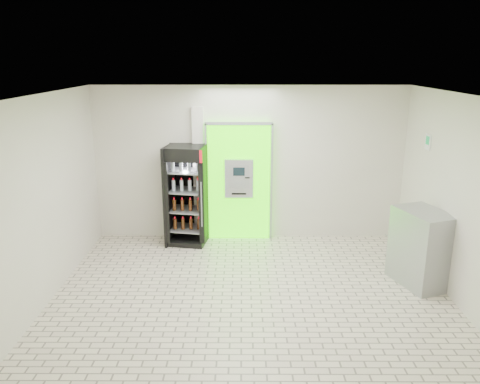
{
  "coord_description": "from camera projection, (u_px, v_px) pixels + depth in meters",
  "views": [
    {
      "loc": [
        -0.14,
        -6.39,
        3.48
      ],
      "look_at": [
        -0.17,
        1.2,
        1.3
      ],
      "focal_mm": 35.0,
      "sensor_mm": 36.0,
      "label": 1
    }
  ],
  "objects": [
    {
      "name": "pillar",
      "position": [
        199.0,
        174.0,
        9.11
      ],
      "size": [
        0.22,
        0.11,
        2.6
      ],
      "color": "silver",
      "rests_on": "ground"
    },
    {
      "name": "atm_assembly",
      "position": [
        239.0,
        181.0,
        9.1
      ],
      "size": [
        1.3,
        0.24,
        2.33
      ],
      "color": "#36F300",
      "rests_on": "ground"
    },
    {
      "name": "room_shell",
      "position": [
        252.0,
        179.0,
        6.6
      ],
      "size": [
        6.0,
        6.0,
        6.0
      ],
      "color": "silver",
      "rests_on": "ground"
    },
    {
      "name": "steel_cabinet",
      "position": [
        421.0,
        248.0,
        7.35
      ],
      "size": [
        0.89,
        1.06,
        1.21
      ],
      "rotation": [
        0.0,
        0.0,
        0.34
      ],
      "color": "#97999E",
      "rests_on": "ground"
    },
    {
      "name": "beverage_cooler",
      "position": [
        187.0,
        197.0,
        8.95
      ],
      "size": [
        0.82,
        0.77,
        1.91
      ],
      "rotation": [
        0.0,
        0.0,
        -0.17
      ],
      "color": "black",
      "rests_on": "ground"
    },
    {
      "name": "exit_sign",
      "position": [
        428.0,
        142.0,
        7.85
      ],
      "size": [
        0.02,
        0.22,
        0.26
      ],
      "color": "white",
      "rests_on": "room_shell"
    },
    {
      "name": "ground",
      "position": [
        251.0,
        296.0,
        7.11
      ],
      "size": [
        6.0,
        6.0,
        0.0
      ],
      "primitive_type": "plane",
      "color": "beige",
      "rests_on": "ground"
    }
  ]
}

